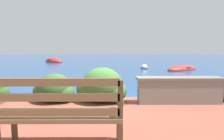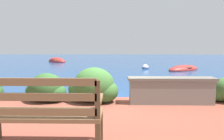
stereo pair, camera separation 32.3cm
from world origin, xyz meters
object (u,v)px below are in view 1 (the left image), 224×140
at_px(rowboat_nearest, 182,69).
at_px(rowboat_mid, 54,61).
at_px(park_bench, 61,112).
at_px(mooring_buoy, 144,68).

bearing_deg(rowboat_nearest, rowboat_mid, -70.56).
xyz_separation_m(park_bench, mooring_buoy, (3.01, 11.74, -0.62)).
distance_m(rowboat_nearest, rowboat_mid, 13.03).
relative_size(park_bench, rowboat_mid, 0.55).
relative_size(park_bench, rowboat_nearest, 0.53).
distance_m(park_bench, rowboat_mid, 19.10).
height_order(park_bench, rowboat_nearest, park_bench).
bearing_deg(mooring_buoy, park_bench, -104.40).
bearing_deg(park_bench, rowboat_mid, 113.77).
xyz_separation_m(rowboat_mid, mooring_buoy, (8.31, -6.60, 0.01)).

